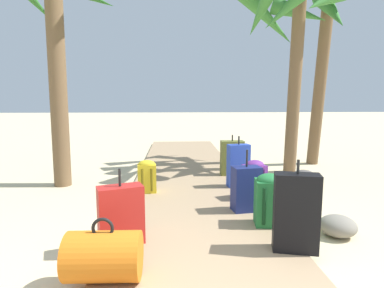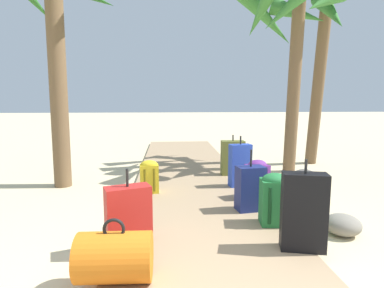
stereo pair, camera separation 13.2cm
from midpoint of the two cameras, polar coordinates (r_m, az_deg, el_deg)
name	(u,v)px [view 2 (the right image)]	position (r m, az deg, el deg)	size (l,w,h in m)	color
ground_plane	(193,191)	(5.05, -0.66, -8.28)	(60.00, 60.00, 0.00)	beige
boardwalk	(189,175)	(5.89, -1.22, -5.52)	(1.80, 8.80, 0.08)	tan
suitcase_red	(128,215)	(3.09, -12.50, -12.30)	(0.45, 0.32, 0.71)	red
suitcase_blue	(240,165)	(4.98, 7.80, -3.78)	(0.35, 0.22, 0.78)	#2847B7
backpack_green	(275,197)	(3.56, 13.46, -9.24)	(0.32, 0.30, 0.56)	#237538
duffel_bag_orange	(115,257)	(2.57, -15.08, -18.82)	(0.55, 0.39, 0.48)	orange
suitcase_navy	(250,188)	(3.94, 9.38, -7.79)	(0.36, 0.26, 0.74)	navy
suitcase_black	(304,212)	(3.03, 18.05, -11.41)	(0.42, 0.27, 0.82)	black
backpack_purple	(257,178)	(4.45, 10.68, -5.94)	(0.34, 0.30, 0.52)	#6B2D84
suitcase_olive	(233,158)	(5.73, 6.59, -2.44)	(0.40, 0.22, 0.71)	olive
backpack_yellow	(149,176)	(4.66, -8.42, -5.60)	(0.28, 0.22, 0.47)	gold
palm_tree_near_right	(293,22)	(6.55, 16.95, 19.98)	(1.98, 2.14, 3.62)	brown
rock_right_mid	(243,156)	(7.67, 8.57, -2.09)	(0.25, 0.26, 0.17)	slate
rock_right_near	(343,225)	(3.78, 24.30, -12.95)	(0.37, 0.38, 0.22)	gray
rock_right_far	(305,177)	(5.63, 18.76, -5.63)	(0.41, 0.39, 0.26)	#5B5651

